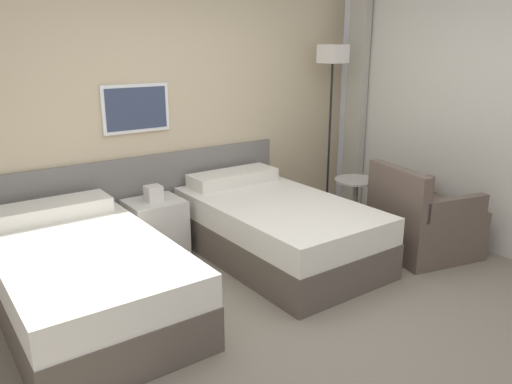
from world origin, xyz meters
The scene contains 8 objects.
ground_plane centered at (0.00, 0.00, 0.00)m, with size 16.00×16.00×0.00m, color slate.
wall_headboard centered at (-0.03, 2.07, 1.29)m, with size 10.00×0.10×2.70m.
bed_near_door centered at (-1.31, 1.05, 0.28)m, with size 1.13×1.94×0.68m.
bed_near_window centered at (0.46, 1.05, 0.28)m, with size 1.13×1.94×0.68m.
nightstand centered at (-0.43, 1.75, 0.27)m, with size 0.50×0.44×0.67m.
floor_lamp centered at (1.70, 1.68, 1.61)m, with size 0.25×0.25×1.91m.
side_table centered at (1.44, 1.00, 0.42)m, with size 0.43×0.43×0.60m.
armchair centered at (1.63, 0.32, 0.29)m, with size 0.96×0.93×0.86m.
Camera 1 is at (-2.22, -2.34, 1.91)m, focal length 35.00 mm.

